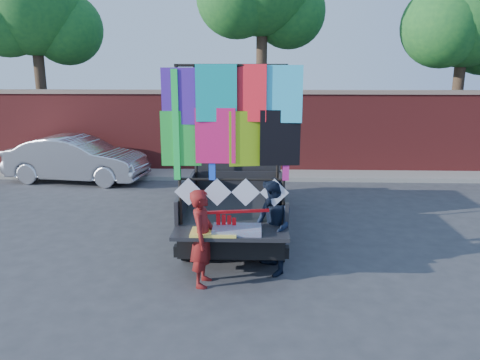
{
  "coord_description": "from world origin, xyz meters",
  "views": [
    {
      "loc": [
        0.84,
        -7.77,
        3.33
      ],
      "look_at": [
        0.57,
        -0.19,
        1.48
      ],
      "focal_mm": 35.0,
      "sensor_mm": 36.0,
      "label": 1
    }
  ],
  "objects_px": {
    "sedan": "(77,159)",
    "woman": "(203,238)",
    "man": "(272,227)",
    "pickup_truck": "(238,184)"
  },
  "relations": [
    {
      "from": "sedan",
      "to": "woman",
      "type": "height_order",
      "value": "woman"
    },
    {
      "from": "man",
      "to": "woman",
      "type": "bearing_deg",
      "value": -85.94
    },
    {
      "from": "sedan",
      "to": "woman",
      "type": "relative_size",
      "value": 2.65
    },
    {
      "from": "pickup_truck",
      "to": "man",
      "type": "height_order",
      "value": "pickup_truck"
    },
    {
      "from": "pickup_truck",
      "to": "sedan",
      "type": "height_order",
      "value": "pickup_truck"
    },
    {
      "from": "sedan",
      "to": "man",
      "type": "height_order",
      "value": "man"
    },
    {
      "from": "woman",
      "to": "man",
      "type": "xyz_separation_m",
      "value": [
        1.08,
        0.46,
        0.03
      ]
    },
    {
      "from": "sedan",
      "to": "woman",
      "type": "distance_m",
      "value": 7.98
    },
    {
      "from": "sedan",
      "to": "man",
      "type": "xyz_separation_m",
      "value": [
        5.55,
        -6.15,
        0.13
      ]
    },
    {
      "from": "pickup_truck",
      "to": "woman",
      "type": "bearing_deg",
      "value": -97.92
    }
  ]
}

